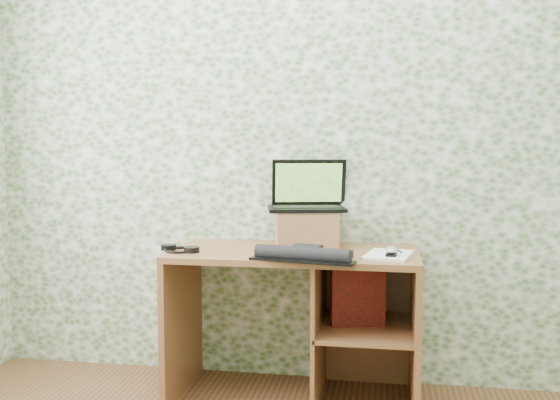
% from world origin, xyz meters
% --- Properties ---
extents(wall_back, '(3.50, 0.00, 3.50)m').
position_xyz_m(wall_back, '(0.00, 1.75, 1.30)').
color(wall_back, white).
rests_on(wall_back, ground).
extents(desk, '(1.20, 0.60, 0.75)m').
position_xyz_m(desk, '(0.08, 1.47, 0.48)').
color(desk, brown).
rests_on(desk, floor).
extents(riser, '(0.36, 0.32, 0.18)m').
position_xyz_m(riser, '(0.04, 1.58, 0.84)').
color(riser, '#A6714A').
rests_on(riser, desk).
extents(laptop, '(0.44, 0.35, 0.26)m').
position_xyz_m(laptop, '(0.04, 1.63, 0.99)').
color(laptop, black).
rests_on(laptop, riser).
extents(keyboard, '(0.48, 0.32, 0.07)m').
position_xyz_m(keyboard, '(0.07, 1.22, 0.77)').
color(keyboard, black).
rests_on(keyboard, desk).
extents(headphones, '(0.21, 0.20, 0.03)m').
position_xyz_m(headphones, '(-0.55, 1.33, 0.76)').
color(headphones, black).
rests_on(headphones, desk).
extents(notepad, '(0.25, 0.31, 0.01)m').
position_xyz_m(notepad, '(0.45, 1.35, 0.76)').
color(notepad, white).
rests_on(notepad, desk).
extents(mouse, '(0.06, 0.10, 0.03)m').
position_xyz_m(mouse, '(0.47, 1.31, 0.78)').
color(mouse, silver).
rests_on(mouse, notepad).
extents(pen, '(0.04, 0.13, 0.01)m').
position_xyz_m(pen, '(0.50, 1.44, 0.77)').
color(pen, black).
rests_on(pen, notepad).
extents(red_box, '(0.27, 0.14, 0.31)m').
position_xyz_m(red_box, '(0.31, 1.44, 0.55)').
color(red_box, maroon).
rests_on(red_box, desk).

